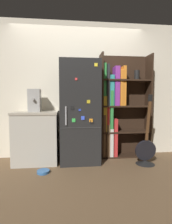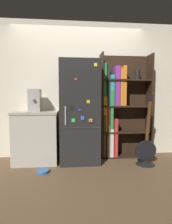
% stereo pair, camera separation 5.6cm
% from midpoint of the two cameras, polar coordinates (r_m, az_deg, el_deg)
% --- Properties ---
extents(ground_plane, '(16.00, 16.00, 0.00)m').
position_cam_midpoint_polar(ground_plane, '(3.18, -1.46, -16.39)').
color(ground_plane, brown).
extents(wall_back, '(8.00, 0.05, 2.60)m').
position_cam_midpoint_polar(wall_back, '(3.45, -2.02, 7.23)').
color(wall_back, beige).
rests_on(wall_back, ground_plane).
extents(refrigerator, '(0.68, 0.64, 1.77)m').
position_cam_midpoint_polar(refrigerator, '(3.12, -1.66, -0.03)').
color(refrigerator, black).
rests_on(refrigerator, ground_plane).
extents(bookshelf, '(0.96, 0.31, 1.96)m').
position_cam_midpoint_polar(bookshelf, '(3.43, 10.82, 1.17)').
color(bookshelf, black).
rests_on(bookshelf, ground_plane).
extents(kitchen_counter, '(0.76, 0.59, 0.90)m').
position_cam_midpoint_polar(kitchen_counter, '(3.25, -15.33, -7.75)').
color(kitchen_counter, '#BCB7A8').
rests_on(kitchen_counter, ground_plane).
extents(espresso_machine, '(0.20, 0.28, 0.39)m').
position_cam_midpoint_polar(espresso_machine, '(3.21, -15.88, 3.69)').
color(espresso_machine, '#A5A39E').
rests_on(espresso_machine, kitchen_counter).
extents(guitar, '(0.36, 0.32, 1.19)m').
position_cam_midpoint_polar(guitar, '(3.24, 19.37, -13.02)').
color(guitar, black).
rests_on(guitar, ground_plane).
extents(pet_bowl, '(0.19, 0.19, 0.04)m').
position_cam_midpoint_polar(pet_bowl, '(2.88, -13.36, -18.26)').
color(pet_bowl, '#3366A5').
rests_on(pet_bowl, ground_plane).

